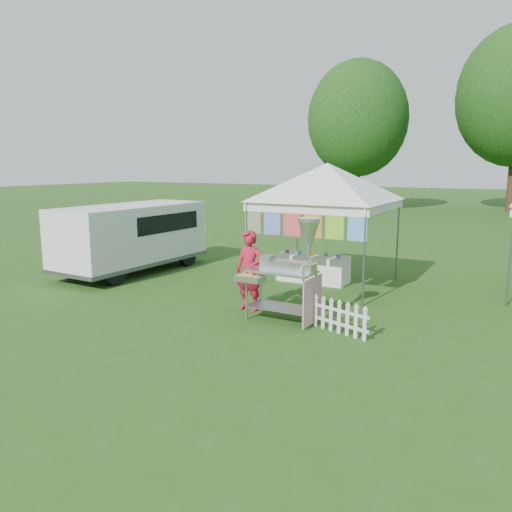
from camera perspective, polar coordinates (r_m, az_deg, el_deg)
The scene contains 8 objects.
ground at distance 9.57m, azimuth 0.02°, elevation -7.59°, with size 120.00×120.00×0.00m, color #284B15.
canopy_main at distance 12.28m, azimuth 8.16°, elevation 10.44°, with size 4.24×4.24×3.45m.
tree_left at distance 33.73m, azimuth 11.54°, elevation 15.08°, with size 6.40×6.40×9.53m.
donut_cart at distance 9.30m, azimuth 4.01°, elevation -0.64°, with size 1.45×0.97×2.01m.
vendor at distance 10.16m, azimuth -0.75°, elevation -1.70°, with size 0.60×0.40×1.65m, color #A8142B.
cargo_van at distance 14.34m, azimuth -13.65°, elevation 2.28°, with size 1.94×4.54×1.86m.
picket_fence at distance 9.01m, azimuth 9.48°, elevation -6.98°, with size 1.21×0.40×0.56m.
display_table at distance 12.82m, azimuth 6.49°, elevation -1.41°, with size 1.80×0.70×0.70m, color white.
Camera 1 is at (4.45, -7.94, 2.95)m, focal length 35.00 mm.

